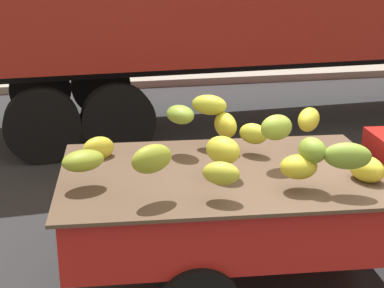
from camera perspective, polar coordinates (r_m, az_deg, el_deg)
ground at (r=5.66m, az=14.64°, el=-13.02°), size 220.00×220.00×0.00m
curb_strip at (r=13.42m, az=-1.59°, el=6.38°), size 80.00×0.80×0.16m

